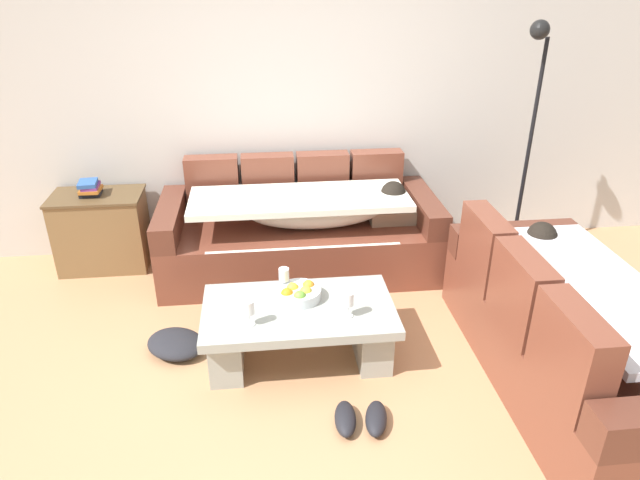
# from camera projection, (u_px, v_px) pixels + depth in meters

# --- Properties ---
(ground_plane) EXTENTS (14.00, 14.00, 0.00)m
(ground_plane) POSITION_uv_depth(u_px,v_px,m) (311.00, 402.00, 3.32)
(ground_plane) COLOR tan
(back_wall) EXTENTS (9.00, 0.10, 2.70)m
(back_wall) POSITION_uv_depth(u_px,v_px,m) (284.00, 93.00, 4.63)
(back_wall) COLOR beige
(back_wall) RESTS_ON ground_plane
(couch_along_wall) EXTENTS (2.21, 0.92, 0.88)m
(couch_along_wall) POSITION_uv_depth(u_px,v_px,m) (303.00, 232.00, 4.62)
(couch_along_wall) COLOR brown
(couch_along_wall) RESTS_ON ground_plane
(couch_near_window) EXTENTS (0.92, 2.02, 0.88)m
(couch_near_window) POSITION_uv_depth(u_px,v_px,m) (569.00, 333.00, 3.36)
(couch_near_window) COLOR brown
(couch_near_window) RESTS_ON ground_plane
(coffee_table) EXTENTS (1.20, 0.68, 0.38)m
(coffee_table) POSITION_uv_depth(u_px,v_px,m) (299.00, 326.00, 3.60)
(coffee_table) COLOR #979D95
(coffee_table) RESTS_ON ground_plane
(fruit_bowl) EXTENTS (0.28, 0.28, 0.10)m
(fruit_bowl) POSITION_uv_depth(u_px,v_px,m) (299.00, 293.00, 3.60)
(fruit_bowl) COLOR silver
(fruit_bowl) RESTS_ON coffee_table
(wine_glass_near_left) EXTENTS (0.07, 0.07, 0.17)m
(wine_glass_near_left) POSITION_uv_depth(u_px,v_px,m) (249.00, 308.00, 3.31)
(wine_glass_near_left) COLOR silver
(wine_glass_near_left) RESTS_ON coffee_table
(wine_glass_near_right) EXTENTS (0.07, 0.07, 0.17)m
(wine_glass_near_right) POSITION_uv_depth(u_px,v_px,m) (348.00, 300.00, 3.39)
(wine_glass_near_right) COLOR silver
(wine_glass_near_right) RESTS_ON coffee_table
(wine_glass_far_back) EXTENTS (0.07, 0.07, 0.17)m
(wine_glass_far_back) POSITION_uv_depth(u_px,v_px,m) (284.00, 276.00, 3.65)
(wine_glass_far_back) COLOR silver
(wine_glass_far_back) RESTS_ON coffee_table
(side_cabinet) EXTENTS (0.72, 0.44, 0.64)m
(side_cabinet) POSITION_uv_depth(u_px,v_px,m) (102.00, 231.00, 4.67)
(side_cabinet) COLOR brown
(side_cabinet) RESTS_ON ground_plane
(book_stack_on_cabinet) EXTENTS (0.17, 0.20, 0.12)m
(book_stack_on_cabinet) POSITION_uv_depth(u_px,v_px,m) (90.00, 188.00, 4.50)
(book_stack_on_cabinet) COLOR black
(book_stack_on_cabinet) RESTS_ON side_cabinet
(floor_lamp) EXTENTS (0.33, 0.31, 1.95)m
(floor_lamp) POSITION_uv_depth(u_px,v_px,m) (528.00, 132.00, 4.43)
(floor_lamp) COLOR black
(floor_lamp) RESTS_ON ground_plane
(pair_of_shoes) EXTENTS (0.33, 0.30, 0.09)m
(pair_of_shoes) POSITION_uv_depth(u_px,v_px,m) (361.00, 419.00, 3.13)
(pair_of_shoes) COLOR black
(pair_of_shoes) RESTS_ON ground_plane
(crumpled_garment) EXTENTS (0.51, 0.49, 0.12)m
(crumpled_garment) POSITION_uv_depth(u_px,v_px,m) (176.00, 344.00, 3.72)
(crumpled_garment) COLOR #232328
(crumpled_garment) RESTS_ON ground_plane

